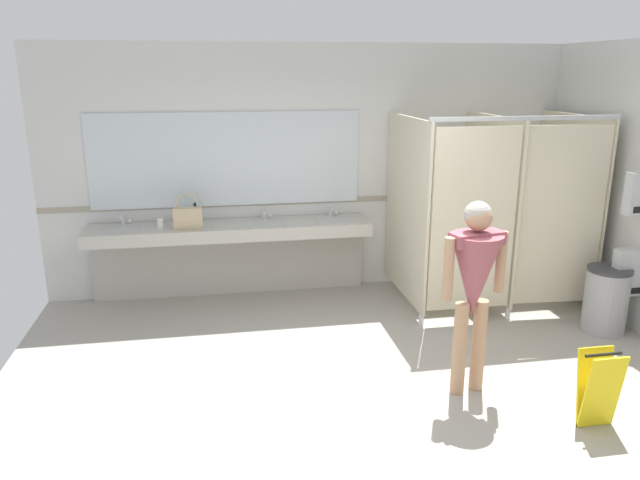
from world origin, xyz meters
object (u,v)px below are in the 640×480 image
person_standing (474,276)px  wet_floor_sign (599,388)px  handbag (188,217)px  soap_dispenser (195,214)px  paper_towel_dispenser_lower (633,272)px  paper_cup (161,223)px  trash_bin (606,300)px

person_standing → wet_floor_sign: 1.18m
person_standing → handbag: size_ratio=4.10×
soap_dispenser → person_standing: bearing=-49.2°
paper_towel_dispenser_lower → soap_dispenser: soap_dispenser is taller
handbag → wet_floor_sign: handbag is taller
paper_towel_dispenser_lower → paper_cup: 4.82m
soap_dispenser → paper_towel_dispenser_lower: bearing=-21.5°
person_standing → paper_towel_dispenser_lower: bearing=22.4°
trash_bin → wet_floor_sign: bearing=-126.1°
trash_bin → paper_cup: bearing=161.5°
person_standing → paper_cup: (-2.53, 2.31, -0.05)m
handbag → trash_bin: bearing=-18.4°
soap_dispenser → paper_cup: 0.42m
trash_bin → person_standing: size_ratio=0.42×
paper_towel_dispenser_lower → trash_bin: (-0.24, 0.01, -0.28)m
wet_floor_sign → handbag: bearing=136.1°
trash_bin → paper_cup: paper_cup is taller
paper_cup → handbag: bearing=-19.4°
paper_towel_dispenser_lower → wet_floor_sign: 2.02m
soap_dispenser → wet_floor_sign: (2.89, -3.14, -0.68)m
person_standing → paper_cup: size_ratio=16.24×
handbag → soap_dispenser: handbag is taller
paper_towel_dispenser_lower → handbag: size_ratio=1.23×
trash_bin → soap_dispenser: (-3.98, 1.65, 0.65)m
paper_towel_dispenser_lower → handbag: (-4.29, 1.36, 0.41)m
paper_towel_dispenser_lower → person_standing: person_standing is taller
trash_bin → wet_floor_sign: (-1.09, -1.49, -0.02)m
handbag → wet_floor_sign: 4.16m
paper_towel_dispenser_lower → soap_dispenser: size_ratio=2.17×
person_standing → wet_floor_sign: size_ratio=2.68×
paper_cup → soap_dispenser: bearing=28.6°
trash_bin → paper_cup: (-4.34, 1.45, 0.61)m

